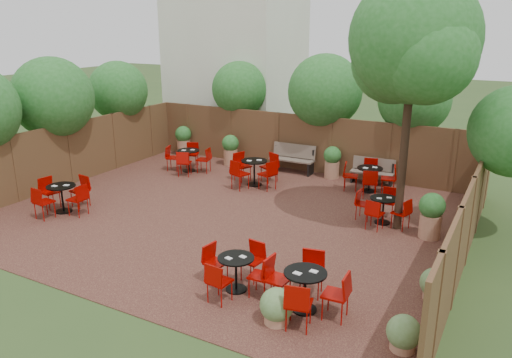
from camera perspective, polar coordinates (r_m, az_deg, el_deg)
The scene contains 13 objects.
ground at distance 13.70m, azimuth -3.11°, elevation -4.20°, with size 80.00×80.00×0.00m, color #354F23.
courtyard_paving at distance 13.70m, azimuth -3.11°, elevation -4.16°, with size 12.00×10.00×0.02m, color #3C1C18.
fence_back at distance 17.66m, azimuth 5.41°, elevation 4.10°, with size 12.00×0.08×2.00m, color brown.
fence_left at distance 17.20m, azimuth -20.45°, elevation 2.71°, with size 0.08×10.00×2.00m, color brown.
fence_right at distance 11.56m, azimuth 23.10°, elevation -4.52°, with size 0.08×10.00×2.00m, color brown.
neighbour_building at distance 21.94m, azimuth -2.28°, elevation 14.67°, with size 5.00×4.00×8.00m, color silver.
overhang_foliage at distance 16.19m, azimuth -4.70°, elevation 9.09°, with size 15.61×10.70×2.58m.
courtyard_tree at distance 12.36m, azimuth 17.46°, elevation 14.15°, with size 3.03×2.98×6.17m.
park_bench_left at distance 17.53m, azimuth 4.21°, elevation 2.42°, with size 1.59×0.54×0.98m.
park_bench_right at distance 16.61m, azimuth 13.16°, elevation 0.91°, with size 1.39×0.51×0.84m.
bistro_tables at distance 13.72m, azimuth -0.69°, elevation -2.08°, with size 9.50×8.77×0.95m.
planters at distance 16.74m, azimuth 2.23°, elevation 2.11°, with size 10.70×4.24×1.16m.
low_shrubs at distance 9.18m, azimuth 12.57°, elevation -13.98°, with size 2.86×2.74×0.65m.
Camera 1 is at (6.77, -10.80, 5.04)m, focal length 35.06 mm.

